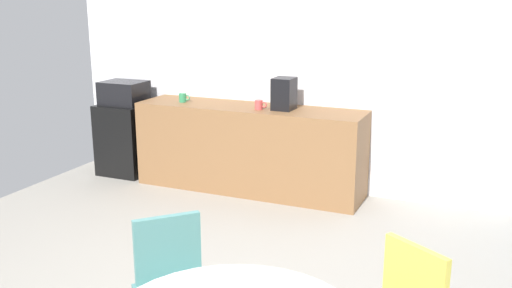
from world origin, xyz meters
name	(u,v)px	position (x,y,z in m)	size (l,w,h in m)	color
wall_back	(332,68)	(0.00, 3.00, 1.30)	(6.00, 0.10, 2.60)	silver
counter_block	(249,149)	(-0.77, 2.65, 0.45)	(2.41, 0.60, 0.90)	brown
mini_fridge	(127,138)	(-2.32, 2.65, 0.41)	(0.54, 0.54, 0.81)	black
microwave	(124,93)	(-2.32, 2.65, 0.94)	(0.48, 0.38, 0.26)	black
chair_teal	(173,274)	(0.03, -0.18, 0.52)	(0.59, 0.59, 0.83)	silver
mug_white	(259,105)	(-0.61, 2.55, 0.95)	(0.13, 0.08, 0.09)	#D84C4C
mug_green	(183,98)	(-1.52, 2.60, 0.95)	(0.13, 0.08, 0.09)	#338C59
coffee_maker	(284,94)	(-0.38, 2.65, 1.06)	(0.20, 0.24, 0.32)	black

